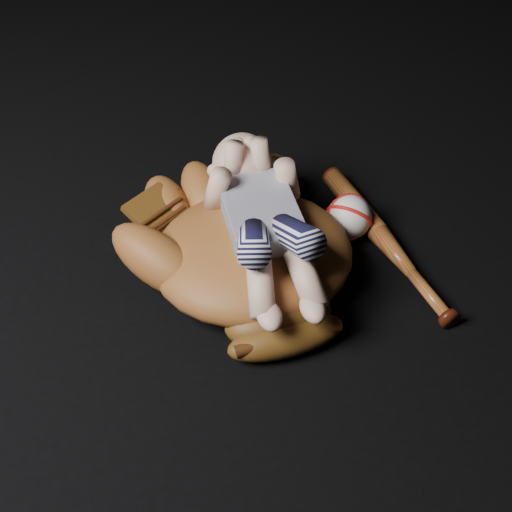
# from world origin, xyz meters

# --- Properties ---
(baseball_glove) EXTENTS (0.50, 0.54, 0.15)m
(baseball_glove) POSITION_xyz_m (0.01, 0.01, 0.07)
(baseball_glove) COLOR brown
(baseball_glove) RESTS_ON ground
(newborn_baby) EXTENTS (0.22, 0.42, 0.16)m
(newborn_baby) POSITION_xyz_m (0.03, -0.00, 0.14)
(newborn_baby) COLOR #D7A58A
(newborn_baby) RESTS_ON baseball_glove
(baseball_bat) EXTENTS (0.14, 0.41, 0.04)m
(baseball_bat) POSITION_xyz_m (0.25, 0.05, 0.02)
(baseball_bat) COLOR brown
(baseball_bat) RESTS_ON ground
(baseball) EXTENTS (0.10, 0.10, 0.08)m
(baseball) POSITION_xyz_m (0.20, 0.10, 0.04)
(baseball) COLOR silver
(baseball) RESTS_ON ground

